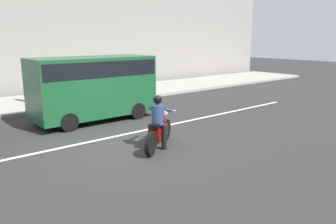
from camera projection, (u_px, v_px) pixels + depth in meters
The scene contains 6 objects.
ground_plane at pixel (131, 143), 10.01m from camera, with size 80.00×80.00×0.00m, color #2B2B2B.
sidewalk_slab at pixel (41, 102), 16.03m from camera, with size 40.00×4.40×0.14m, color #99968E.
lane_marking_stripe at pixel (121, 135), 10.82m from camera, with size 18.00×0.14×0.01m, color silver.
motorcycle_with_rider_denim_blue at pixel (159, 126), 9.50m from camera, with size 1.85×1.34×1.56m.
parked_van_forest_green at pixel (93, 84), 12.50m from camera, with size 4.54×1.96×2.43m.
pedestrian_bystander at pixel (30, 81), 15.36m from camera, with size 0.34×0.34×1.71m.
Camera 1 is at (-5.19, -8.10, 3.13)m, focal length 35.26 mm.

